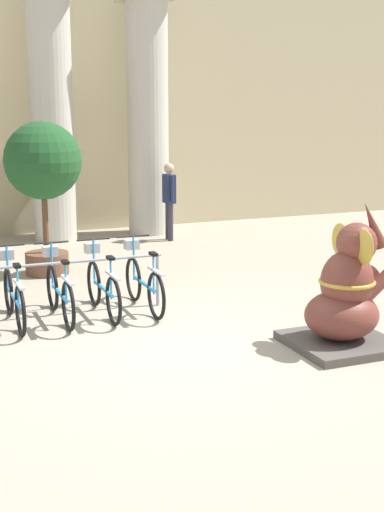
% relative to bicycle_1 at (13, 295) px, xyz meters
% --- Properties ---
extents(ground_plane, '(60.00, 60.00, 0.00)m').
position_rel_bicycle_1_xyz_m(ground_plane, '(1.74, -1.83, -0.40)').
color(ground_plane, '#9E937F').
extents(building_facade, '(20.00, 0.20, 6.00)m').
position_rel_bicycle_1_xyz_m(building_facade, '(1.74, 6.77, 2.60)').
color(building_facade, '#C6B78E').
rests_on(building_facade, ground_plane).
extents(column_middle, '(1.13, 1.13, 5.16)m').
position_rel_bicycle_1_xyz_m(column_middle, '(1.74, 5.77, 2.23)').
color(column_middle, '#BCB7A8').
rests_on(column_middle, ground_plane).
extents(column_right, '(1.13, 1.13, 5.16)m').
position_rel_bicycle_1_xyz_m(column_right, '(3.86, 5.77, 2.23)').
color(column_right, '#BCB7A8').
rests_on(column_right, ground_plane).
extents(bike_rack, '(3.01, 0.05, 0.77)m').
position_rel_bicycle_1_xyz_m(bike_rack, '(0.60, 0.12, 0.19)').
color(bike_rack, gray).
rests_on(bike_rack, ground_plane).
extents(bicycle_1, '(0.48, 1.68, 1.00)m').
position_rel_bicycle_1_xyz_m(bicycle_1, '(0.00, 0.00, 0.00)').
color(bicycle_1, black).
rests_on(bicycle_1, ground_plane).
extents(bicycle_2, '(0.48, 1.68, 1.00)m').
position_rel_bicycle_1_xyz_m(bicycle_2, '(0.60, -0.02, 0.00)').
color(bicycle_2, black).
rests_on(bicycle_2, ground_plane).
extents(bicycle_3, '(0.48, 1.68, 1.00)m').
position_rel_bicycle_1_xyz_m(bicycle_3, '(1.21, -0.00, 0.00)').
color(bicycle_3, black).
rests_on(bicycle_3, ground_plane).
extents(bicycle_4, '(0.48, 1.68, 1.00)m').
position_rel_bicycle_1_xyz_m(bicycle_4, '(1.81, 0.03, 0.00)').
color(bicycle_4, black).
rests_on(bicycle_4, ground_plane).
extents(elephant_statue, '(1.19, 1.19, 1.77)m').
position_rel_bicycle_1_xyz_m(elephant_statue, '(3.54, -2.41, 0.21)').
color(elephant_statue, '#4C4742').
rests_on(elephant_statue, ground_plane).
extents(person_pedestrian, '(0.22, 0.47, 1.64)m').
position_rel_bicycle_1_xyz_m(person_pedestrian, '(3.98, 4.79, 0.58)').
color(person_pedestrian, '#383342').
rests_on(person_pedestrian, ground_plane).
extents(potted_tree, '(1.30, 1.30, 2.59)m').
position_rel_bicycle_1_xyz_m(potted_tree, '(0.96, 2.69, 1.39)').
color(potted_tree, brown).
rests_on(potted_tree, ground_plane).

